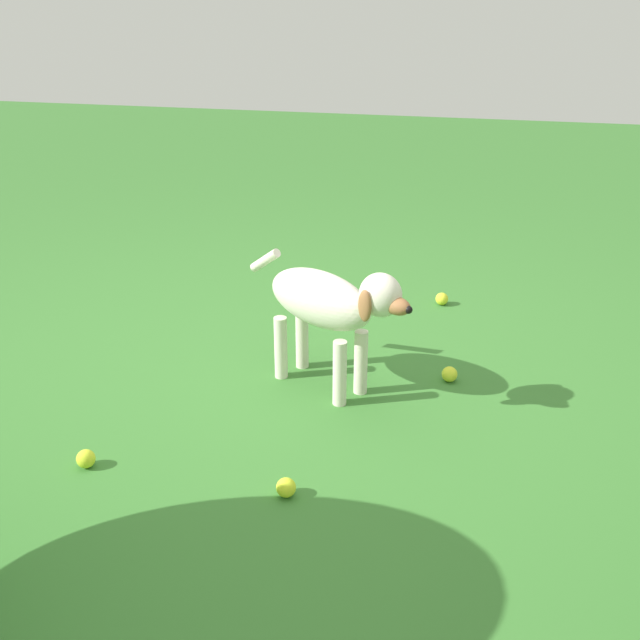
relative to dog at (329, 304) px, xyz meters
The scene contains 6 objects.
ground 0.47m from the dog, ahead, with size 14.00×14.00×0.00m, color #38722D.
dog is the anchor object (origin of this frame).
tennis_ball_0 0.62m from the dog, 160.28° to the right, with size 0.07×0.07×0.07m, color yellow.
tennis_ball_1 0.81m from the dog, 91.44° to the left, with size 0.07×0.07×0.07m, color #D3E32C.
tennis_ball_2 1.13m from the dog, 111.03° to the right, with size 0.07×0.07×0.07m, color yellow.
tennis_ball_3 1.08m from the dog, 46.32° to the left, with size 0.07×0.07×0.07m, color #D0DD2D.
Camera 1 is at (-0.87, 2.68, 1.55)m, focal length 42.64 mm.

